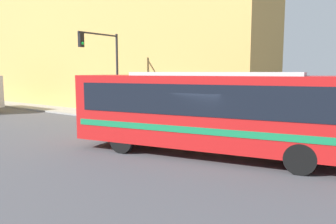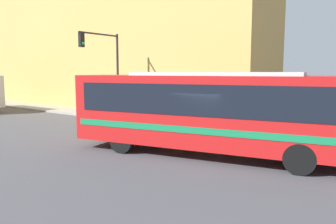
# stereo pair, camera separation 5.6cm
# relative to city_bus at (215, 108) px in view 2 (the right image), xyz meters

# --- Properties ---
(ground_plane) EXTENTS (120.00, 120.00, 0.00)m
(ground_plane) POSITION_rel_city_bus_xyz_m (-0.30, 0.45, -1.88)
(ground_plane) COLOR #47474C
(sidewalk) EXTENTS (2.62, 70.00, 0.12)m
(sidewalk) POSITION_rel_city_bus_xyz_m (5.51, 20.45, -1.82)
(sidewalk) COLOR gray
(sidewalk) RESTS_ON ground_plane
(building_facade) EXTENTS (6.00, 31.49, 12.96)m
(building_facade) POSITION_rel_city_bus_xyz_m (9.82, 17.20, 4.60)
(building_facade) COLOR tan
(building_facade) RESTS_ON ground_plane
(city_bus) EXTENTS (4.76, 11.68, 3.25)m
(city_bus) POSITION_rel_city_bus_xyz_m (0.00, 0.00, 0.00)
(city_bus) COLOR red
(city_bus) RESTS_ON ground_plane
(fire_hydrant) EXTENTS (0.22, 0.30, 0.71)m
(fire_hydrant) POSITION_rel_city_bus_xyz_m (4.80, 4.86, -1.41)
(fire_hydrant) COLOR gold
(fire_hydrant) RESTS_ON sidewalk
(traffic_light_pole) EXTENTS (3.28, 0.35, 5.66)m
(traffic_light_pole) POSITION_rel_city_bus_xyz_m (3.87, 10.18, 2.10)
(traffic_light_pole) COLOR #2D2D2D
(traffic_light_pole) RESTS_ON sidewalk
(parking_meter) EXTENTS (0.14, 0.14, 1.33)m
(parking_meter) POSITION_rel_city_bus_xyz_m (4.80, 7.81, -0.86)
(parking_meter) COLOR #2D2D2D
(parking_meter) RESTS_ON sidewalk
(pedestrian_near_corner) EXTENTS (0.34, 0.34, 1.66)m
(pedestrian_near_corner) POSITION_rel_city_bus_xyz_m (5.99, 12.26, -0.91)
(pedestrian_near_corner) COLOR #47382D
(pedestrian_near_corner) RESTS_ON sidewalk
(pedestrian_mid_block) EXTENTS (0.34, 0.34, 1.70)m
(pedestrian_mid_block) POSITION_rel_city_bus_xyz_m (5.60, 12.59, -0.89)
(pedestrian_mid_block) COLOR #47382D
(pedestrian_mid_block) RESTS_ON sidewalk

